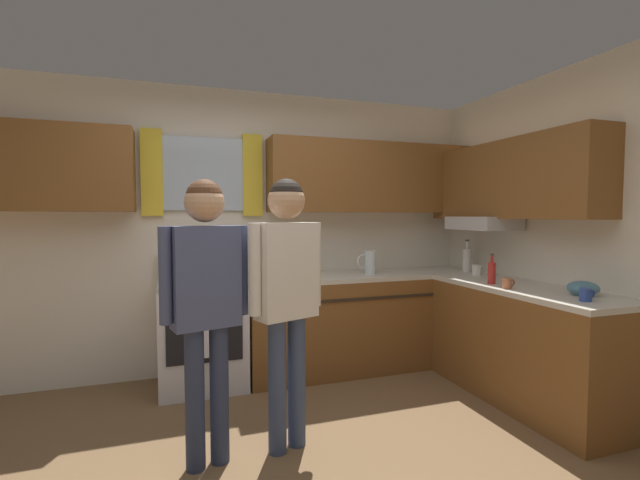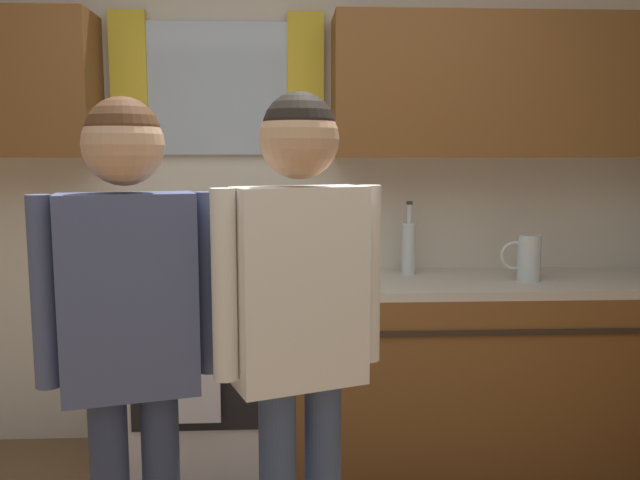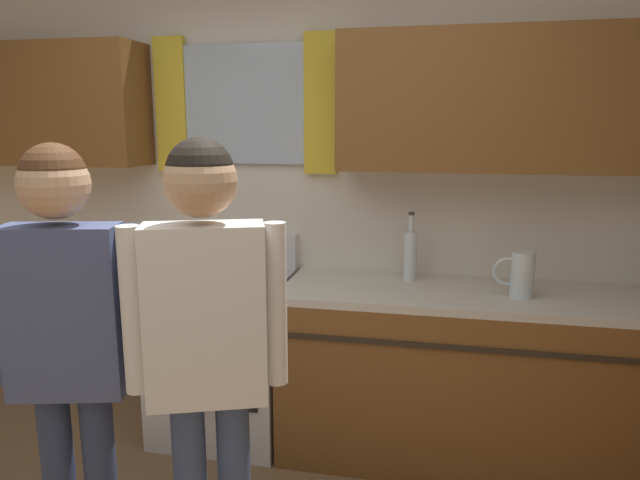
{
  "view_description": "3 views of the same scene",
  "coord_description": "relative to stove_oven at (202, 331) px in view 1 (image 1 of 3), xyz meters",
  "views": [
    {
      "loc": [
        -0.61,
        -2.24,
        1.45
      ],
      "look_at": [
        0.44,
        0.85,
        1.27
      ],
      "focal_mm": 24.54,
      "sensor_mm": 36.0,
      "label": 1
    },
    {
      "loc": [
        0.01,
        -1.54,
        1.5
      ],
      "look_at": [
        0.13,
        0.69,
        1.21
      ],
      "focal_mm": 36.87,
      "sensor_mm": 36.0,
      "label": 2
    },
    {
      "loc": [
        0.77,
        -1.3,
        1.7
      ],
      "look_at": [
        0.34,
        0.71,
        1.3
      ],
      "focal_mm": 32.29,
      "sensor_mm": 36.0,
      "label": 3
    }
  ],
  "objects": [
    {
      "name": "stove_oven",
      "position": [
        0.0,
        0.0,
        0.0
      ],
      "size": [
        0.7,
        0.67,
        1.1
      ],
      "color": "silver",
      "rests_on": "ground"
    },
    {
      "name": "adult_in_plaid",
      "position": [
        0.43,
        -1.21,
        0.59
      ],
      "size": [
        0.49,
        0.28,
        1.67
      ],
      "color": "#38476B",
      "rests_on": "ground"
    },
    {
      "name": "mug_ceramic_white",
      "position": [
        2.43,
        -0.46,
        0.48
      ],
      "size": [
        0.13,
        0.08,
        0.09
      ],
      "color": "white",
      "rests_on": "kitchen_counter_run"
    },
    {
      "name": "adult_left",
      "position": [
        -0.05,
        -1.24,
        0.57
      ],
      "size": [
        0.5,
        0.25,
        1.65
      ],
      "color": "#2D3856",
      "rests_on": "ground"
    },
    {
      "name": "bottle_milk_white",
      "position": [
        2.52,
        -0.2,
        0.55
      ],
      "size": [
        0.08,
        0.08,
        0.31
      ],
      "color": "white",
      "rests_on": "kitchen_counter_run"
    },
    {
      "name": "kitchen_counter_run",
      "position": [
        1.87,
        -0.46,
        -0.02
      ],
      "size": [
        2.31,
        2.23,
        0.9
      ],
      "color": "brown",
      "rests_on": "ground"
    },
    {
      "name": "water_pitcher",
      "position": [
        1.53,
        -0.05,
        0.54
      ],
      "size": [
        0.19,
        0.11,
        0.22
      ],
      "color": "silver",
      "rests_on": "kitchen_counter_run"
    },
    {
      "name": "bottle_tall_clear",
      "position": [
        1.0,
        0.14,
        0.57
      ],
      "size": [
        0.07,
        0.07,
        0.37
      ],
      "color": "silver",
      "rests_on": "kitchen_counter_run"
    },
    {
      "name": "mixing_bowl",
      "position": [
        2.44,
        -1.54,
        0.48
      ],
      "size": [
        0.2,
        0.2,
        0.1
      ],
      "color": "teal",
      "rests_on": "kitchen_counter_run"
    },
    {
      "name": "bottle_sauce_red",
      "position": [
        2.2,
        -0.92,
        0.53
      ],
      "size": [
        0.06,
        0.06,
        0.25
      ],
      "color": "red",
      "rests_on": "kitchen_counter_run"
    },
    {
      "name": "mug_cobalt_blue",
      "position": [
        2.28,
        -1.71,
        0.48
      ],
      "size": [
        0.11,
        0.07,
        0.08
      ],
      "color": "#2D479E",
      "rests_on": "kitchen_counter_run"
    },
    {
      "name": "right_wall_unit",
      "position": [
        2.67,
        -1.44,
        0.95
      ],
      "size": [
        0.52,
        4.05,
        2.6
      ],
      "color": "silver",
      "rests_on": "ground"
    },
    {
      "name": "cup_terracotta",
      "position": [
        2.16,
        -1.15,
        0.47
      ],
      "size": [
        0.11,
        0.07,
        0.08
      ],
      "color": "#B76642",
      "rests_on": "kitchen_counter_run"
    },
    {
      "name": "back_wall_unit",
      "position": [
        0.41,
        0.27,
        1.04
      ],
      "size": [
        4.6,
        0.42,
        2.6
      ],
      "color": "silver",
      "rests_on": "ground"
    },
    {
      "name": "ground_plane",
      "position": [
        0.38,
        -1.54,
        -0.47
      ],
      "size": [
        12.0,
        12.0,
        0.0
      ],
      "primitive_type": "plane",
      "color": "brown"
    }
  ]
}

